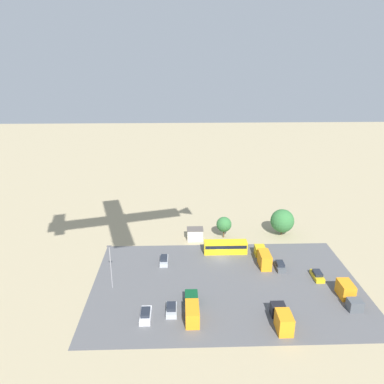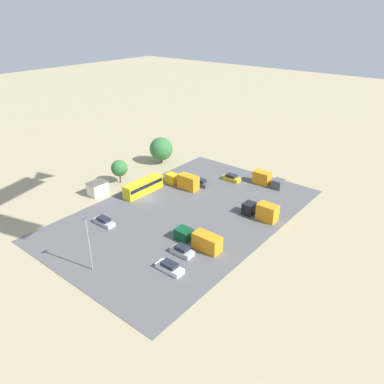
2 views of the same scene
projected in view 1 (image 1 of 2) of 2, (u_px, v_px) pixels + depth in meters
ground_plane at (221, 259)px, 87.54m from camera, size 400.00×400.00×0.00m
parking_lot_surface at (226, 285)px, 77.55m from camera, size 55.31×35.48×0.08m
shed_building at (195, 234)px, 96.64m from camera, size 4.20×3.14×3.07m
bus at (225, 247)px, 89.83m from camera, size 10.30×2.56×3.03m
parked_car_0 at (317, 275)px, 79.71m from camera, size 1.87×4.42×1.54m
parked_car_1 at (280, 266)px, 83.27m from camera, size 1.88×4.25×1.62m
parked_car_2 at (146, 315)px, 67.44m from camera, size 1.93×4.75×1.46m
parked_car_3 at (171, 309)px, 68.79m from camera, size 1.97×4.03×1.63m
parked_car_4 at (164, 260)px, 85.83m from camera, size 1.82×4.68×1.47m
parked_truck_0 at (348, 294)px, 72.22m from camera, size 2.56×7.42×2.99m
parked_truck_1 at (263, 257)px, 85.27m from camera, size 2.35×8.86×3.35m
parked_truck_2 at (192, 309)px, 67.79m from camera, size 2.44×9.21×2.96m
parked_truck_3 at (282, 319)px, 65.01m from camera, size 2.52×7.17×3.35m
tree_near_shed at (224, 224)px, 97.16m from camera, size 3.93×3.93×5.69m
tree_apron_mid at (282, 221)px, 98.51m from camera, size 6.17×6.17×7.12m
light_pole_lot_centre at (111, 265)px, 74.89m from camera, size 0.90×0.28×9.53m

